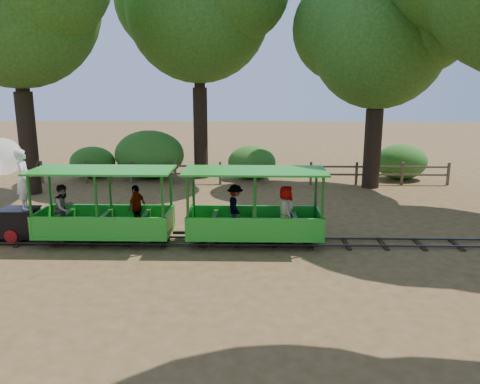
{
  "coord_description": "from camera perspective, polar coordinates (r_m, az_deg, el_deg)",
  "views": [
    {
      "loc": [
        0.36,
        -12.31,
        4.29
      ],
      "look_at": [
        0.06,
        0.5,
        1.36
      ],
      "focal_mm": 35.0,
      "sensor_mm": 36.0,
      "label": 1
    }
  ],
  "objects": [
    {
      "name": "ground",
      "position": [
        13.04,
        -0.3,
        -6.31
      ],
      "size": [
        90.0,
        90.0,
        0.0
      ],
      "primitive_type": "plane",
      "color": "olive",
      "rests_on": "ground"
    },
    {
      "name": "track",
      "position": [
        13.02,
        -0.3,
        -6.03
      ],
      "size": [
        22.0,
        1.0,
        0.1
      ],
      "color": "#3F3D3A",
      "rests_on": "ground"
    },
    {
      "name": "carriage_front",
      "position": [
        13.41,
        -16.55,
        -2.6
      ],
      "size": [
        3.81,
        1.56,
        1.98
      ],
      "color": "green",
      "rests_on": "track"
    },
    {
      "name": "carriage_rear",
      "position": [
        12.8,
        1.9,
        -2.77
      ],
      "size": [
        3.81,
        1.56,
        1.98
      ],
      "color": "green",
      "rests_on": "track"
    },
    {
      "name": "oak_nc",
      "position": [
        22.31,
        -5.19,
        22.03
      ],
      "size": [
        7.94,
        6.98,
        10.7
      ],
      "color": "#2D2116",
      "rests_on": "ground"
    },
    {
      "name": "oak_ne",
      "position": [
        20.63,
        16.54,
        18.02
      ],
      "size": [
        6.84,
        6.02,
        8.79
      ],
      "color": "#2D2116",
      "rests_on": "ground"
    },
    {
      "name": "fence",
      "position": [
        20.65,
        0.34,
        2.55
      ],
      "size": [
        18.1,
        0.1,
        1.0
      ],
      "color": "brown",
      "rests_on": "ground"
    },
    {
      "name": "shrub_west",
      "position": [
        23.14,
        -17.53,
        3.48
      ],
      "size": [
        2.14,
        1.65,
        1.48
      ],
      "primitive_type": "ellipsoid",
      "color": "#2D6B1E",
      "rests_on": "ground"
    },
    {
      "name": "shrub_mid_w",
      "position": [
        22.35,
        -10.97,
        4.52
      ],
      "size": [
        3.25,
        2.5,
        2.25
      ],
      "primitive_type": "ellipsoid",
      "color": "#2D6B1E",
      "rests_on": "ground"
    },
    {
      "name": "shrub_mid_e",
      "position": [
        21.89,
        1.47,
        3.67
      ],
      "size": [
        2.25,
        1.73,
        1.56
      ],
      "primitive_type": "ellipsoid",
      "color": "#2D6B1E",
      "rests_on": "ground"
    },
    {
      "name": "shrub_east",
      "position": [
        22.97,
        19.06,
        3.52
      ],
      "size": [
        2.38,
        1.83,
        1.65
      ],
      "primitive_type": "ellipsoid",
      "color": "#2D6B1E",
      "rests_on": "ground"
    }
  ]
}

